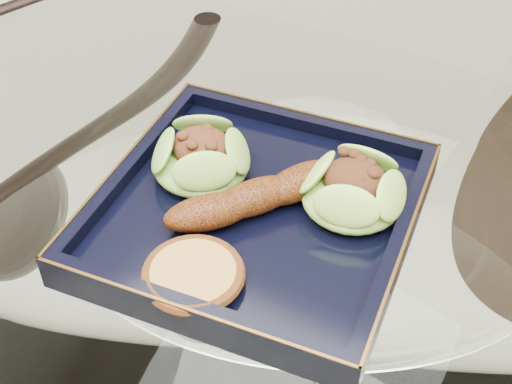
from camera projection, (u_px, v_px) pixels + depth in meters
The scene contains 6 objects.
dining_table at pixel (300, 330), 0.76m from camera, with size 1.13×1.13×0.77m.
navy_plate at pixel (256, 217), 0.64m from camera, with size 0.27×0.27×0.02m, color black.
lettuce_wrap_left at pixel (201, 160), 0.66m from camera, with size 0.09×0.09×0.03m, color olive.
lettuce_wrap_right at pixel (353, 193), 0.62m from camera, with size 0.09×0.09×0.03m, color #73AD32.
roasted_plantain at pixel (255, 197), 0.62m from camera, with size 0.16×0.03×0.03m, color #642A0A.
crumb_patty at pixel (193, 276), 0.57m from camera, with size 0.07×0.07×0.01m, color #BE8F3F.
Camera 1 is at (0.18, -0.43, 1.22)m, focal length 50.00 mm.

